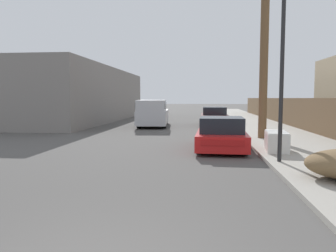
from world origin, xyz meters
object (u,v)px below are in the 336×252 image
object	(u,v)px
pickup_truck	(153,113)
utility_pole	(264,58)
parked_sports_car_red	(221,135)
street_lamp	(282,63)
discarded_fridge	(276,141)
car_parked_mid	(214,117)

from	to	relation	value
pickup_truck	utility_pole	distance (m)	9.74
parked_sports_car_red	street_lamp	distance (m)	4.11
pickup_truck	utility_pole	world-z (taller)	utility_pole
parked_sports_car_red	street_lamp	world-z (taller)	street_lamp
discarded_fridge	pickup_truck	distance (m)	12.30
parked_sports_car_red	pickup_truck	bearing A→B (deg)	115.26
discarded_fridge	pickup_truck	xyz separation A→B (m)	(-6.10, 10.67, 0.47)
discarded_fridge	pickup_truck	bearing A→B (deg)	125.77
utility_pole	car_parked_mid	bearing A→B (deg)	103.35
parked_sports_car_red	utility_pole	bearing A→B (deg)	56.92
discarded_fridge	car_parked_mid	xyz separation A→B (m)	(-1.79, 12.11, 0.17)
parked_sports_car_red	utility_pole	xyz separation A→B (m)	(2.09, 2.96, 3.29)
car_parked_mid	street_lamp	distance (m)	14.43
parked_sports_car_red	utility_pole	world-z (taller)	utility_pole
street_lamp	parked_sports_car_red	bearing A→B (deg)	118.06
discarded_fridge	utility_pole	bearing A→B (deg)	93.37
parked_sports_car_red	street_lamp	bearing A→B (deg)	-59.84
pickup_truck	parked_sports_car_red	bearing A→B (deg)	109.00
parked_sports_car_red	car_parked_mid	distance (m)	11.25
parked_sports_car_red	pickup_truck	distance (m)	10.66
pickup_truck	car_parked_mid	bearing A→B (deg)	-165.61
pickup_truck	utility_pole	bearing A→B (deg)	128.38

